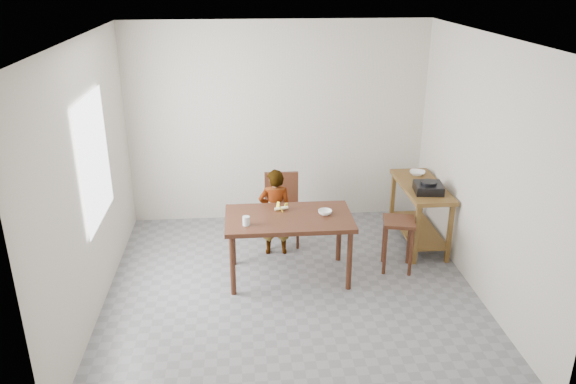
{
  "coord_description": "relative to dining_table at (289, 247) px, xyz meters",
  "views": [
    {
      "loc": [
        -0.5,
        -5.31,
        3.3
      ],
      "look_at": [
        0.0,
        0.4,
        1.0
      ],
      "focal_mm": 35.0,
      "sensor_mm": 36.0,
      "label": 1
    }
  ],
  "objects": [
    {
      "name": "small_bowl",
      "position": [
        0.41,
        0.02,
        0.4
      ],
      "size": [
        0.19,
        0.19,
        0.05
      ],
      "primitive_type": "imported",
      "rotation": [
        0.0,
        0.0,
        0.28
      ],
      "color": "white",
      "rests_on": "dining_table"
    },
    {
      "name": "stool",
      "position": [
        1.27,
        0.07,
        -0.06
      ],
      "size": [
        0.42,
        0.42,
        0.62
      ],
      "primitive_type": null,
      "rotation": [
        0.0,
        0.0,
        -0.21
      ],
      "color": "#402013",
      "rests_on": "floor"
    },
    {
      "name": "wall_right",
      "position": [
        2.02,
        -0.3,
        0.98
      ],
      "size": [
        0.04,
        4.0,
        2.7
      ],
      "primitive_type": "cube",
      "color": "beige",
      "rests_on": "ground"
    },
    {
      "name": "dining_chair",
      "position": [
        -0.01,
        0.86,
        0.07
      ],
      "size": [
        0.44,
        0.44,
        0.89
      ],
      "primitive_type": null,
      "rotation": [
        0.0,
        0.0,
        -0.02
      ],
      "color": "#402013",
      "rests_on": "floor"
    },
    {
      "name": "glass_tumbler",
      "position": [
        -0.47,
        -0.18,
        0.42
      ],
      "size": [
        0.09,
        0.09,
        0.1
      ],
      "primitive_type": "cylinder",
      "rotation": [
        0.0,
        0.0,
        0.21
      ],
      "color": "silver",
      "rests_on": "dining_table"
    },
    {
      "name": "prep_counter",
      "position": [
        1.72,
        0.7,
        0.03
      ],
      "size": [
        0.5,
        1.2,
        0.8
      ],
      "primitive_type": null,
      "color": "brown",
      "rests_on": "floor"
    },
    {
      "name": "wall_back",
      "position": [
        0.0,
        1.72,
        0.98
      ],
      "size": [
        4.0,
        0.04,
        2.7
      ],
      "primitive_type": "cube",
      "color": "beige",
      "rests_on": "ground"
    },
    {
      "name": "child",
      "position": [
        -0.11,
        0.59,
        0.17
      ],
      "size": [
        0.41,
        0.27,
        1.1
      ],
      "primitive_type": "imported",
      "rotation": [
        0.0,
        0.0,
        3.12
      ],
      "color": "silver",
      "rests_on": "floor"
    },
    {
      "name": "ceiling",
      "position": [
        0.0,
        -0.3,
        2.35
      ],
      "size": [
        4.0,
        4.0,
        0.04
      ],
      "primitive_type": "cube",
      "color": "white",
      "rests_on": "wall_back"
    },
    {
      "name": "floor",
      "position": [
        0.0,
        -0.3,
        -0.4
      ],
      "size": [
        4.0,
        4.0,
        0.04
      ],
      "primitive_type": "cube",
      "color": "slate",
      "rests_on": "ground"
    },
    {
      "name": "serving_bowl",
      "position": [
        1.77,
        1.05,
        0.45
      ],
      "size": [
        0.26,
        0.26,
        0.05
      ],
      "primitive_type": "imported",
      "rotation": [
        0.0,
        0.0,
        -0.41
      ],
      "color": "white",
      "rests_on": "prep_counter"
    },
    {
      "name": "wall_front",
      "position": [
        0.0,
        -2.32,
        0.98
      ],
      "size": [
        4.0,
        0.04,
        2.7
      ],
      "primitive_type": "cube",
      "color": "beige",
      "rests_on": "ground"
    },
    {
      "name": "window_pane",
      "position": [
        -1.97,
        -0.1,
        1.12
      ],
      "size": [
        0.02,
        1.1,
        1.3
      ],
      "primitive_type": "cube",
      "color": "white",
      "rests_on": "wall_left"
    },
    {
      "name": "dining_table",
      "position": [
        0.0,
        0.0,
        0.0
      ],
      "size": [
        1.4,
        0.8,
        0.75
      ],
      "primitive_type": null,
      "color": "#402013",
      "rests_on": "floor"
    },
    {
      "name": "gas_burner",
      "position": [
        1.71,
        0.45,
        0.48
      ],
      "size": [
        0.36,
        0.36,
        0.11
      ],
      "primitive_type": "cube",
      "rotation": [
        0.0,
        0.0,
        -0.13
      ],
      "color": "black",
      "rests_on": "prep_counter"
    },
    {
      "name": "wall_left",
      "position": [
        -2.02,
        -0.3,
        0.98
      ],
      "size": [
        0.04,
        4.0,
        2.7
      ],
      "primitive_type": "cube",
      "color": "beige",
      "rests_on": "ground"
    },
    {
      "name": "banana",
      "position": [
        -0.07,
        0.17,
        0.41
      ],
      "size": [
        0.18,
        0.14,
        0.06
      ],
      "primitive_type": null,
      "rotation": [
        0.0,
        0.0,
        0.11
      ],
      "color": "gold",
      "rests_on": "dining_table"
    }
  ]
}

